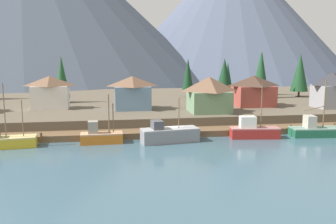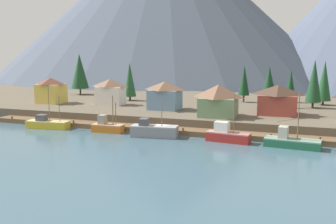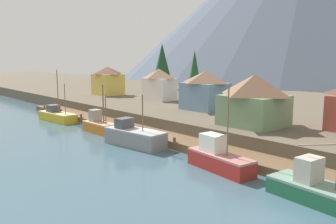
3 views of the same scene
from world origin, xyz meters
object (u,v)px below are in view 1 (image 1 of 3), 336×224
(house_green, at_px, (209,94))
(house_white, at_px, (50,92))
(fishing_boat_grey, at_px, (169,134))
(conifer_back_left, at_px, (224,77))
(fishing_boat_orange, at_px, (101,136))
(conifer_mid_right, at_px, (62,77))
(house_blue, at_px, (133,92))
(house_grey, at_px, (332,89))
(fishing_boat_yellow, at_px, (2,141))
(conifer_near_right, at_px, (260,72))
(fishing_boat_green, at_px, (317,130))
(house_red, at_px, (253,90))
(conifer_back_right, at_px, (261,72))
(conifer_centre, at_px, (228,76))
(conifer_mid_left, at_px, (300,72))
(fishing_boat_red, at_px, (253,130))
(conifer_near_left, at_px, (188,74))

(house_green, bearing_deg, house_white, 163.06)
(fishing_boat_grey, relative_size, conifer_back_left, 0.91)
(fishing_boat_orange, height_order, conifer_mid_right, conifer_mid_right)
(house_blue, bearing_deg, house_grey, -5.72)
(fishing_boat_yellow, bearing_deg, house_blue, 36.05)
(conifer_near_right, relative_size, conifer_back_left, 1.13)
(fishing_boat_green, height_order, house_grey, house_grey)
(house_white, bearing_deg, house_red, -3.45)
(conifer_back_right, bearing_deg, house_white, -167.63)
(conifer_back_left, distance_m, conifer_centre, 12.38)
(fishing_boat_green, bearing_deg, house_red, 105.79)
(fishing_boat_grey, bearing_deg, conifer_centre, 53.33)
(fishing_boat_grey, xyz_separation_m, house_red, (20.93, 18.74, 4.56))
(house_white, height_order, conifer_mid_left, conifer_mid_left)
(house_red, distance_m, house_grey, 15.41)
(house_blue, bearing_deg, house_white, 168.29)
(conifer_mid_right, bearing_deg, fishing_boat_green, -34.79)
(fishing_boat_green, bearing_deg, house_blue, 153.50)
(fishing_boat_red, bearing_deg, fishing_boat_grey, -170.70)
(conifer_centre, bearing_deg, house_green, -114.40)
(conifer_mid_right, bearing_deg, conifer_back_left, -1.47)
(conifer_near_right, xyz_separation_m, conifer_mid_right, (-50.01, -7.83, -0.34))
(conifer_back_right, bearing_deg, conifer_mid_right, -178.41)
(fishing_boat_red, distance_m, conifer_back_right, 35.43)
(house_blue, xyz_separation_m, conifer_back_right, (32.54, 13.99, 3.15))
(fishing_boat_green, distance_m, conifer_back_right, 32.90)
(house_grey, bearing_deg, fishing_boat_yellow, -167.13)
(conifer_near_left, bearing_deg, house_green, -93.18)
(fishing_boat_grey, xyz_separation_m, house_green, (9.54, 12.11, 4.70))
(fishing_boat_yellow, distance_m, conifer_back_right, 61.52)
(conifer_back_left, bearing_deg, fishing_boat_orange, -134.49)
(conifer_back_left, relative_size, conifer_back_right, 0.85)
(house_green, distance_m, conifer_back_right, 27.37)
(conifer_back_left, xyz_separation_m, conifer_centre, (4.63, 11.46, -0.65))
(conifer_near_left, xyz_separation_m, conifer_near_right, (19.79, 0.89, 0.33))
(fishing_boat_orange, distance_m, house_grey, 47.86)
(conifer_centre, bearing_deg, fishing_boat_orange, -129.27)
(conifer_mid_left, bearing_deg, fishing_boat_orange, -146.78)
(fishing_boat_orange, relative_size, fishing_boat_grey, 0.82)
(house_green, bearing_deg, conifer_mid_left, 35.43)
(house_white, distance_m, conifer_centre, 47.47)
(conifer_near_right, bearing_deg, conifer_mid_left, -31.76)
(fishing_boat_red, bearing_deg, conifer_centre, 84.53)
(fishing_boat_red, height_order, house_blue, house_blue)
(fishing_boat_yellow, height_order, conifer_back_left, conifer_back_left)
(fishing_boat_yellow, height_order, conifer_near_left, conifer_near_left)
(house_grey, distance_m, conifer_back_right, 19.63)
(house_grey, bearing_deg, fishing_boat_orange, -164.08)
(conifer_mid_left, relative_size, conifer_mid_right, 1.06)
(fishing_boat_red, distance_m, conifer_mid_right, 45.14)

